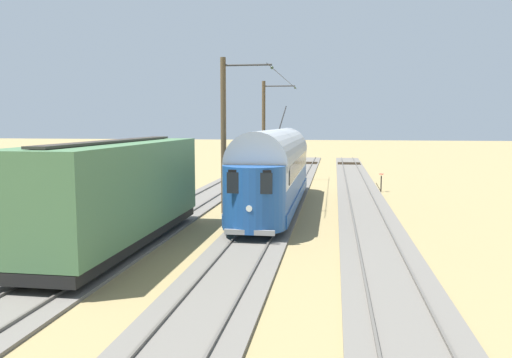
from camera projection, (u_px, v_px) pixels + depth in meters
ground_plane at (275, 210)px, 27.19m from camera, size 220.00×220.00×0.00m
track_streetcar_siding at (365, 210)px, 26.77m from camera, size 2.80×80.00×0.18m
track_adjacent_siding at (275, 208)px, 27.49m from camera, size 2.80×80.00×0.18m
track_third_siding at (190, 206)px, 28.22m from camera, size 2.80×80.00×0.18m
vintage_streetcar at (275, 168)px, 27.01m from camera, size 2.65×16.60×5.55m
coach_adjacent at (115, 191)px, 18.53m from camera, size 2.96×11.11×3.85m
catenary_pole_foreground at (264, 129)px, 40.32m from camera, size 2.70×0.28×7.91m
catenary_pole_mid_near at (225, 133)px, 25.78m from camera, size 2.70×0.28×7.91m
overhead_wire_run at (285, 81)px, 32.90m from camera, size 2.49×18.80×0.18m
switch_stand at (381, 182)px, 34.06m from camera, size 0.50×0.30×1.24m
spare_tie_stack at (128, 204)px, 27.54m from camera, size 2.40×2.40×0.54m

